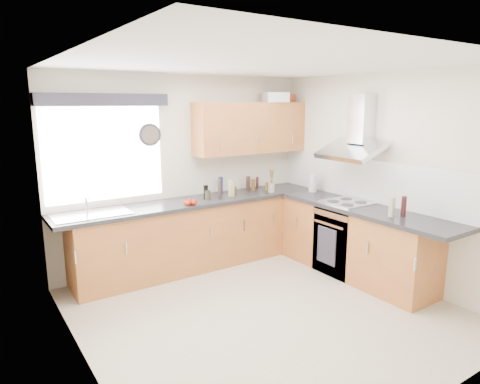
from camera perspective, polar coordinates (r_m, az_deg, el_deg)
ground_plane at (r=4.68m, az=3.37°, el=-15.50°), size 3.60×3.60×0.00m
ceiling at (r=4.17m, az=3.80°, el=16.67°), size 3.60×3.60×0.02m
wall_back at (r=5.76m, az=-7.35°, el=2.79°), size 3.60×0.02×2.50m
wall_front at (r=3.07m, az=24.48°, el=-6.23°), size 3.60×0.02×2.50m
wall_left at (r=3.50m, az=-20.67°, el=-3.80°), size 0.02×3.60×2.50m
wall_right at (r=5.51m, az=18.63°, el=1.86°), size 0.02×3.60×2.50m
window at (r=5.33m, az=-17.56°, el=4.87°), size 1.40×0.02×1.10m
window_blind at (r=5.21m, az=-17.71°, el=11.66°), size 1.50×0.18×0.14m
splashback at (r=5.70m, az=16.15°, el=1.61°), size 0.01×3.00×0.54m
base_cab_back at (r=5.65m, az=-6.72°, el=-5.92°), size 3.00×0.58×0.86m
base_cab_corner at (r=6.50m, az=6.00°, el=-3.55°), size 0.60×0.60×0.86m
base_cab_right at (r=5.58m, az=15.02°, el=-6.50°), size 0.58×2.10×0.86m
worktop_back at (r=5.57m, az=-5.87°, el=-1.32°), size 3.60×0.62×0.05m
worktop_right at (r=5.36m, az=16.40°, el=-2.28°), size 0.62×2.42×0.05m
sink at (r=5.09m, az=-19.23°, el=-2.43°), size 0.84×0.46×0.10m
oven at (r=5.67m, az=13.81°, el=-6.20°), size 0.56×0.58×0.85m
hob_plate at (r=5.54m, az=14.05°, el=-1.35°), size 0.52×0.52×0.01m
extractor_hood at (r=5.49m, az=15.21°, el=7.49°), size 0.52×0.78×0.66m
upper_cabinets at (r=6.04m, az=1.45°, el=8.54°), size 1.70×0.35×0.70m
washing_machine at (r=5.45m, az=-12.43°, el=-7.39°), size 0.56×0.54×0.76m
wall_clock at (r=5.47m, az=-11.85°, el=7.47°), size 0.28×0.04×0.28m
casserole at (r=6.18m, az=4.76°, el=12.46°), size 0.37×0.31×0.14m
storage_box at (r=6.50m, az=5.77°, el=12.34°), size 0.26×0.22×0.12m
utensil_pot at (r=6.02m, az=4.22°, el=0.60°), size 0.09×0.09×0.13m
kitchen_roll at (r=6.11m, az=9.68°, el=1.18°), size 0.13×0.13×0.25m
tomato_cluster at (r=5.30m, az=-6.62°, el=-1.37°), size 0.18×0.18×0.07m
jar_0 at (r=5.76m, az=-0.90°, el=0.41°), size 0.05×0.05×0.19m
jar_1 at (r=6.29m, az=2.32°, el=1.26°), size 0.04×0.04×0.17m
jar_2 at (r=6.09m, az=1.78°, el=0.93°), size 0.05×0.05×0.17m
jar_3 at (r=5.76m, az=-1.25°, el=0.58°), size 0.07×0.07×0.22m
jar_4 at (r=6.16m, az=1.03°, el=1.19°), size 0.05×0.05×0.20m
jar_5 at (r=5.76m, az=-0.66°, el=0.10°), size 0.04×0.04×0.13m
jar_6 at (r=5.56m, az=-2.74°, el=0.32°), size 0.05×0.05×0.26m
jar_7 at (r=6.15m, az=3.61°, el=0.77°), size 0.05×0.05×0.12m
jar_8 at (r=5.56m, az=-4.32°, el=-0.39°), size 0.07×0.07×0.12m
jar_9 at (r=5.57m, az=-4.58°, el=-0.04°), size 0.06×0.06×0.19m
jar_10 at (r=6.06m, az=1.21°, el=1.10°), size 0.04×0.04×0.22m
jar_11 at (r=5.90m, az=-2.58°, el=0.89°), size 0.06×0.06×0.23m
bottle_0 at (r=4.99m, az=19.60°, el=-1.91°), size 0.07×0.07×0.22m
bottle_1 at (r=5.04m, az=20.99°, el=-1.81°), size 0.06×0.06×0.23m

